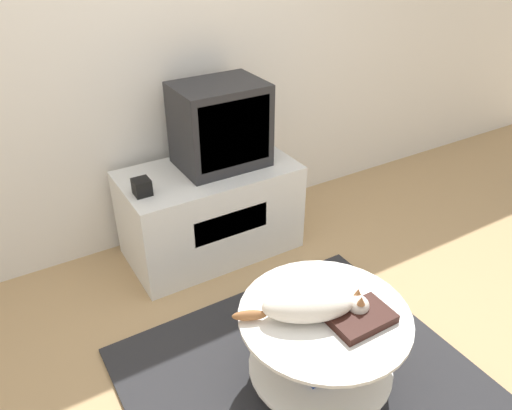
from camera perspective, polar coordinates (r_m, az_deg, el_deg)
The scene contains 9 objects.
ground_plane at distance 2.56m, azimuth 5.86°, elevation -20.09°, with size 12.00×12.00×0.00m, color tan.
wall_back at distance 3.13m, azimuth -11.50°, elevation 17.78°, with size 8.00×0.05×2.60m.
rug at distance 2.56m, azimuth 5.87°, elevation -19.94°, with size 1.59×1.48×0.02m.
tv_stand at distance 3.23m, azimuth -5.24°, elevation -0.67°, with size 1.08×0.58×0.59m.
tv at distance 3.05m, azimuth -4.13°, elevation 9.09°, with size 0.53×0.40×0.51m.
speaker at distance 2.85m, azimuth -12.92°, elevation 2.02°, with size 0.09×0.09×0.09m.
coffee_table at distance 2.34m, azimuth 7.59°, elevation -15.07°, with size 0.76×0.76×0.45m.
dvd_box at distance 2.21m, azimuth 11.90°, elevation -12.53°, with size 0.27×0.18×0.04m.
cat at distance 2.17m, azimuth 6.25°, elevation -11.32°, with size 0.55×0.32×0.14m.
Camera 1 is at (-1.03, -1.24, 1.99)m, focal length 35.00 mm.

